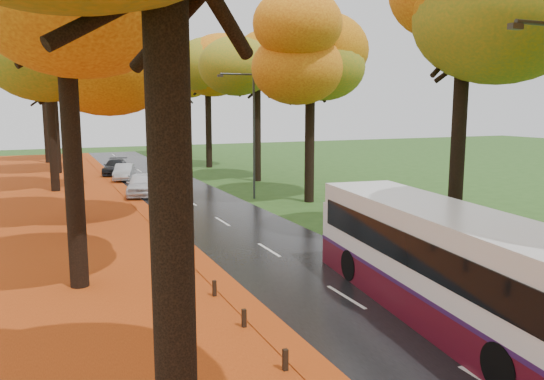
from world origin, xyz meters
TOP-DOWN VIEW (x-y plane):
  - road at (0.00, 25.00)m, footprint 6.50×90.00m
  - centre_line at (0.00, 25.00)m, footprint 0.12×90.00m
  - leaf_verge at (-9.00, 25.00)m, footprint 12.00×90.00m
  - leaf_drift at (-3.05, 25.00)m, footprint 0.90×90.00m
  - trees_left at (-7.18, 27.06)m, footprint 9.20×74.00m
  - trees_right at (7.19, 26.91)m, footprint 9.30×74.20m
  - streetlamp_mid at (3.95, 30.00)m, footprint 2.45×0.18m
  - streetlamp_far at (3.95, 52.00)m, footprint 2.45×0.18m
  - bus at (1.74, 9.69)m, footprint 4.17×11.87m
  - car_white at (-2.35, 34.00)m, footprint 2.69×4.69m
  - car_silver at (-2.19, 42.27)m, footprint 2.37×4.12m
  - car_dark at (-2.35, 46.29)m, footprint 2.97×4.85m

SIDE VIEW (x-z plane):
  - leaf_verge at x=-9.00m, z-range 0.00..0.02m
  - road at x=0.00m, z-range 0.00..0.04m
  - leaf_drift at x=-3.05m, z-range 0.04..0.05m
  - centre_line at x=0.00m, z-range 0.04..0.05m
  - car_silver at x=-2.19m, z-range 0.04..1.32m
  - car_dark at x=-2.35m, z-range 0.04..1.35m
  - car_white at x=-2.35m, z-range 0.04..1.54m
  - bus at x=1.74m, z-range 0.11..3.17m
  - streetlamp_mid at x=3.95m, z-range 0.71..8.71m
  - streetlamp_far at x=3.95m, z-range 0.71..8.71m
  - trees_left at x=-7.18m, z-range 2.59..16.48m
  - trees_right at x=7.19m, z-range 2.71..16.67m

